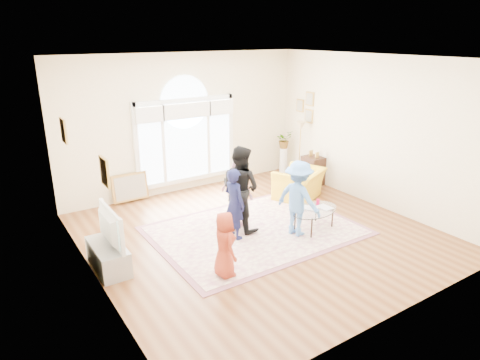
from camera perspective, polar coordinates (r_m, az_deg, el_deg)
ground at (r=8.15m, az=2.55°, el=-7.17°), size 6.00×6.00×0.00m
room_shell at (r=9.96m, az=-6.88°, el=7.14°), size 6.00×6.00×6.00m
area_rug at (r=8.26m, az=2.07°, el=-6.72°), size 3.60×2.60×0.02m
rug_border at (r=8.26m, az=2.07°, el=-6.75°), size 3.80×2.80×0.01m
tv_console at (r=7.24m, az=-17.16°, el=-9.75°), size 0.45×1.00×0.42m
television at (r=7.02m, az=-17.50°, el=-6.07°), size 0.17×1.04×0.60m
coffee_table at (r=8.26m, az=9.90°, el=-4.03°), size 1.17×0.88×0.54m
armchair at (r=9.81m, az=7.89°, el=-0.52°), size 1.34×1.27×0.68m
side_cabinet at (r=10.81m, az=9.68°, el=1.28°), size 0.40×0.50×0.70m
floor_lamp at (r=10.89m, az=8.08°, el=6.56°), size 0.29×0.29×1.51m
plant_pedestal at (r=11.53m, az=5.80°, el=2.58°), size 0.20×0.20×0.70m
potted_plant at (r=11.38m, az=5.89°, el=5.37°), size 0.44×0.39×0.46m
leaning_picture at (r=9.93m, az=-14.29°, el=-2.81°), size 0.80×0.14×0.62m
child_red at (r=6.58m, az=-2.07°, el=-8.58°), size 0.38×0.54×1.05m
child_navy at (r=7.71m, az=-0.76°, el=-3.17°), size 0.38×0.52×1.32m
child_black at (r=8.00m, az=0.04°, el=-1.12°), size 0.85×0.96×1.64m
child_pink at (r=8.18m, az=-0.39°, el=-1.86°), size 0.51×0.83×1.31m
child_blue at (r=7.89m, az=7.80°, el=-2.45°), size 0.73×1.02×1.42m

